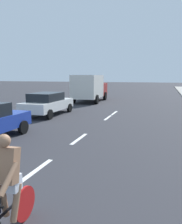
# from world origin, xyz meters

# --- Properties ---
(ground_plane) EXTENTS (160.00, 160.00, 0.00)m
(ground_plane) POSITION_xyz_m (0.00, 20.00, 0.00)
(ground_plane) COLOR #2D2D33
(lane_stripe_2) EXTENTS (0.16, 1.80, 0.01)m
(lane_stripe_2) POSITION_xyz_m (0.00, 8.52, 0.00)
(lane_stripe_2) COLOR white
(lane_stripe_2) RESTS_ON ground
(lane_stripe_3) EXTENTS (0.16, 1.80, 0.01)m
(lane_stripe_3) POSITION_xyz_m (0.00, 12.06, 0.00)
(lane_stripe_3) COLOR white
(lane_stripe_3) RESTS_ON ground
(lane_stripe_4) EXTENTS (0.16, 1.80, 0.01)m
(lane_stripe_4) POSITION_xyz_m (0.00, 17.40, 0.00)
(lane_stripe_4) COLOR white
(lane_stripe_4) RESTS_ON ground
(lane_stripe_5) EXTENTS (0.16, 1.80, 0.01)m
(lane_stripe_5) POSITION_xyz_m (0.00, 19.44, 0.00)
(lane_stripe_5) COLOR white
(lane_stripe_5) RESTS_ON ground
(cyclist) EXTENTS (0.64, 1.71, 1.82)m
(cyclist) POSITION_xyz_m (1.01, 5.88, 0.83)
(cyclist) COLOR black
(cyclist) RESTS_ON ground
(parked_car_white) EXTENTS (2.14, 4.61, 1.57)m
(parked_car_white) POSITION_xyz_m (-4.32, 17.21, 0.84)
(parked_car_white) COLOR white
(parked_car_white) RESTS_ON ground
(delivery_truck) EXTENTS (2.87, 6.33, 2.80)m
(delivery_truck) POSITION_xyz_m (-4.07, 25.98, 1.50)
(delivery_truck) COLOR maroon
(delivery_truck) RESTS_ON ground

